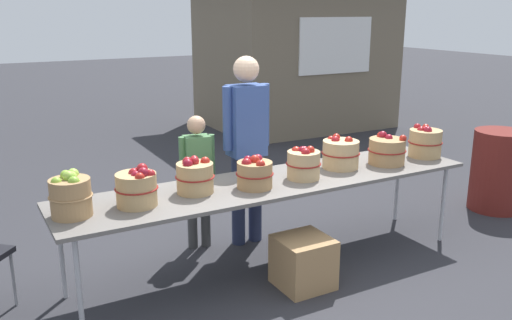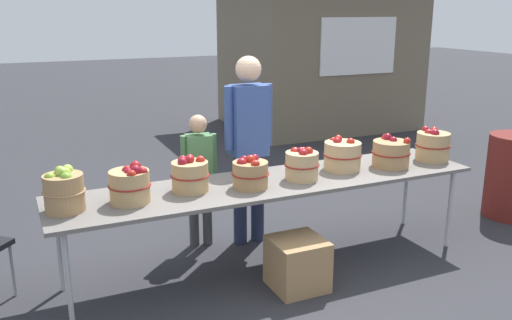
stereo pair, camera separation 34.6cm
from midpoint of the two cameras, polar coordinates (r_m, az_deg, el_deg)
name	(u,v)px [view 1 (the left image)]	position (r m, az deg, el deg)	size (l,w,h in m)	color
ground_plane	(273,266)	(4.72, -0.34, -10.89)	(40.00, 40.00, 0.00)	#2D2D33
market_table	(274,184)	(4.45, -0.35, -2.56)	(3.50, 0.76, 0.75)	slate
apple_basket_green_0	(71,195)	(3.91, -21.06, -3.42)	(0.29, 0.29, 0.32)	#A87F51
apple_basket_red_0	(137,188)	(3.97, -14.67, -2.82)	(0.30, 0.30, 0.30)	tan
apple_basket_red_1	(195,176)	(4.17, -8.71, -1.72)	(0.30, 0.30, 0.28)	tan
apple_basket_red_2	(255,173)	(4.24, -2.49, -1.41)	(0.29, 0.29, 0.26)	#A87F51
apple_basket_red_3	(304,163)	(4.47, 2.73, -0.34)	(0.29, 0.29, 0.27)	tan
apple_basket_red_4	(340,153)	(4.80, 6.69, 0.66)	(0.33, 0.33, 0.29)	tan
apple_basket_red_5	(387,150)	(4.99, 11.45, 0.96)	(0.34, 0.34, 0.28)	#A87F51
apple_basket_red_6	(425,142)	(5.31, 15.30, 1.81)	(0.32, 0.32, 0.30)	tan
vendor_adult	(246,136)	(4.86, -3.03, 2.45)	(0.45, 0.23, 1.70)	#262D4C
child_customer	(198,172)	(4.87, -8.09, -1.21)	(0.32, 0.19, 1.21)	#3F3F3F
food_kiosk	(294,48)	(10.18, 2.98, 11.46)	(3.53, 2.94, 2.74)	#726651
trash_barrel	(498,170)	(6.31, 22.31, -1.02)	(0.55, 0.55, 0.86)	maroon
produce_crate	(303,262)	(4.33, 2.59, -10.53)	(0.40, 0.40, 0.40)	#A87F51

